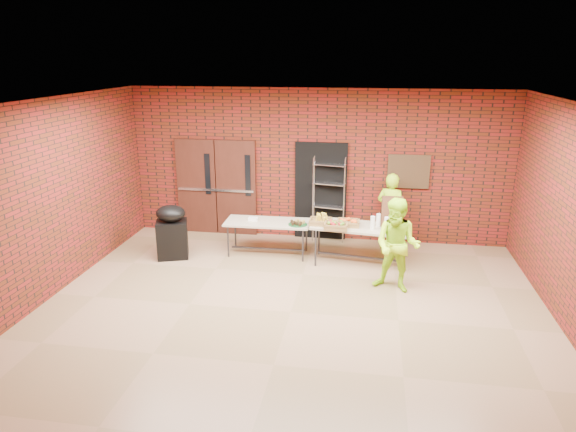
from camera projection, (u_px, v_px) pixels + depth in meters
The scene contains 19 objects.
room at pixel (291, 215), 7.53m from camera, with size 8.08×7.08×3.28m.
double_doors at pixel (217, 187), 11.27m from camera, with size 1.78×0.12×2.10m.
dark_doorway at pixel (321, 191), 10.94m from camera, with size 1.10×0.06×2.10m, color black.
bronze_plaque at pixel (408, 171), 10.50m from camera, with size 0.85×0.04×0.70m, color #45321B.
wire_rack at pixel (329, 200), 10.82m from camera, with size 0.67×0.22×1.82m, color #ADAEB4, non-canonical shape.
table_left at pixel (268, 224), 10.15m from camera, with size 1.69×0.73×0.69m.
table_right at pixel (360, 229), 9.71m from camera, with size 1.89×0.98×0.74m.
basket_bananas at pixel (321, 221), 9.78m from camera, with size 0.42×0.33×0.13m.
basket_oranges at pixel (348, 223), 9.71m from camera, with size 0.42×0.33×0.13m.
basket_apples at pixel (336, 225), 9.55m from camera, with size 0.43×0.34×0.13m.
muffin_tray at pixel (298, 223), 9.93m from camera, with size 0.37×0.37×0.09m.
napkin_box at pixel (253, 219), 10.19m from camera, with size 0.18×0.12×0.06m, color white.
coffee_dispenser at pixel (392, 212), 9.69m from camera, with size 0.40×0.35×0.52m, color brown.
cup_stack_front at pixel (373, 223), 9.46m from camera, with size 0.09×0.09×0.26m, color white.
cup_stack_mid at pixel (387, 224), 9.42m from camera, with size 0.09×0.09×0.26m, color white.
cup_stack_back at pixel (378, 220), 9.64m from camera, with size 0.08×0.08×0.25m, color white.
covered_grill at pixel (172, 231), 10.04m from camera, with size 0.71×0.65×1.06m.
volunteer_woman at pixel (391, 212), 10.40m from camera, with size 0.58×0.38×1.59m, color #B9FE1C.
volunteer_man at pixel (397, 246), 8.54m from camera, with size 0.78×0.61×1.61m, color #B9FE1C.
Camera 1 is at (1.11, -7.10, 3.86)m, focal length 32.00 mm.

